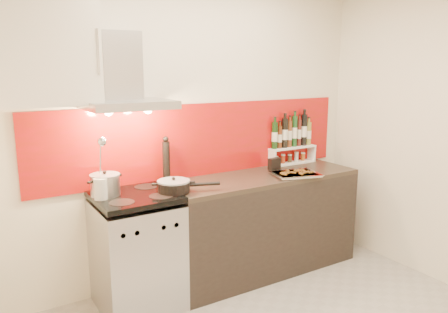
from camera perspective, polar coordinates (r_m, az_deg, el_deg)
back_wall at (r=3.83m, az=-3.54°, el=3.35°), size 3.40×0.02×2.60m
backsplash at (r=3.86m, az=-2.79°, el=2.21°), size 3.00×0.02×0.64m
range_stove at (r=3.52m, az=-11.26°, el=-12.19°), size 0.60×0.60×0.91m
counter at (r=4.06m, az=4.96°, el=-8.61°), size 1.80×0.60×0.90m
range_hood at (r=3.36m, az=-13.01°, el=9.51°), size 0.62×0.50×0.61m
upper_cabinet at (r=3.22m, az=-22.64°, el=12.55°), size 0.70×0.35×0.72m
stock_pot at (r=3.37m, az=-15.25°, el=-3.57°), size 0.22×0.22×0.19m
saute_pan at (r=3.37m, az=-6.45°, el=-3.84°), size 0.47×0.26×0.12m
utensil_jar at (r=3.25m, az=-15.78°, el=-3.22°), size 0.10×0.15×0.47m
pepper_mill at (r=3.62m, az=-7.56°, el=-0.56°), size 0.06×0.06×0.40m
step_shelf at (r=4.39m, az=8.86°, el=1.99°), size 0.53×0.14×0.48m
caddy_box at (r=4.12m, az=6.59°, el=-0.93°), size 0.13×0.07×0.11m
baking_tray at (r=3.94m, az=9.28°, el=-2.23°), size 0.47×0.41×0.03m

